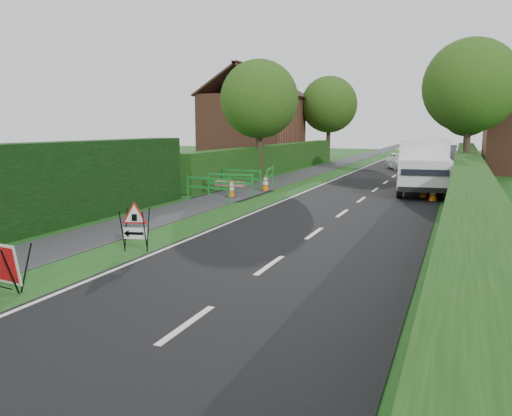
# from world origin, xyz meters

# --- Properties ---
(ground) EXTENTS (120.00, 120.00, 0.00)m
(ground) POSITION_xyz_m (0.00, 0.00, 0.00)
(ground) COLOR #1C4D16
(ground) RESTS_ON ground
(road_surface) EXTENTS (6.00, 90.00, 0.02)m
(road_surface) POSITION_xyz_m (2.50, 35.00, 0.00)
(road_surface) COLOR black
(road_surface) RESTS_ON ground
(footpath) EXTENTS (2.00, 90.00, 0.02)m
(footpath) POSITION_xyz_m (-3.00, 35.00, 0.01)
(footpath) COLOR #2D2D30
(footpath) RESTS_ON ground
(hedge_west_far) EXTENTS (1.00, 24.00, 1.80)m
(hedge_west_far) POSITION_xyz_m (-5.00, 22.00, 0.00)
(hedge_west_far) COLOR #14380F
(hedge_west_far) RESTS_ON ground
(hedge_east) EXTENTS (1.20, 50.00, 1.50)m
(hedge_east) POSITION_xyz_m (6.50, 16.00, 0.00)
(hedge_east) COLOR #14380F
(hedge_east) RESTS_ON ground
(house_west) EXTENTS (7.50, 7.40, 7.88)m
(house_west) POSITION_xyz_m (-10.00, 30.00, 2.90)
(house_west) COLOR brown
(house_west) RESTS_ON ground
(tree_nw) EXTENTS (4.40, 4.40, 6.70)m
(tree_nw) POSITION_xyz_m (-4.60, 18.00, 4.48)
(tree_nw) COLOR #2D2116
(tree_nw) RESTS_ON ground
(tree_ne) EXTENTS (5.20, 5.20, 7.79)m
(tree_ne) POSITION_xyz_m (6.40, 22.00, 5.17)
(tree_ne) COLOR #2D2116
(tree_ne) RESTS_ON ground
(tree_fw) EXTENTS (4.80, 4.80, 7.24)m
(tree_fw) POSITION_xyz_m (-4.60, 34.00, 4.83)
(tree_fw) COLOR #2D2116
(tree_fw) RESTS_ON ground
(tree_fe) EXTENTS (4.20, 4.20, 6.33)m
(tree_fe) POSITION_xyz_m (6.40, 38.00, 4.22)
(tree_fe) COLOR #2D2116
(tree_fe) RESTS_ON ground
(triangle_sign) EXTENTS (0.86, 0.86, 1.01)m
(triangle_sign) POSITION_xyz_m (-0.91, 0.91, 0.70)
(triangle_sign) COLOR black
(triangle_sign) RESTS_ON ground
(works_van) EXTENTS (2.56, 5.45, 2.41)m
(works_van) POSITION_xyz_m (4.61, 14.64, 1.28)
(works_van) COLOR silver
(works_van) RESTS_ON ground
(traffic_cone_0) EXTENTS (0.38, 0.38, 0.79)m
(traffic_cone_0) POSITION_xyz_m (5.21, 12.21, 0.39)
(traffic_cone_0) COLOR black
(traffic_cone_0) RESTS_ON ground
(traffic_cone_1) EXTENTS (0.38, 0.38, 0.79)m
(traffic_cone_1) POSITION_xyz_m (4.80, 13.11, 0.39)
(traffic_cone_1) COLOR black
(traffic_cone_1) RESTS_ON ground
(traffic_cone_2) EXTENTS (0.38, 0.38, 0.79)m
(traffic_cone_2) POSITION_xyz_m (5.17, 16.16, 0.39)
(traffic_cone_2) COLOR black
(traffic_cone_2) RESTS_ON ground
(traffic_cone_3) EXTENTS (0.38, 0.38, 0.79)m
(traffic_cone_3) POSITION_xyz_m (-2.72, 10.18, 0.39)
(traffic_cone_3) COLOR black
(traffic_cone_3) RESTS_ON ground
(traffic_cone_4) EXTENTS (0.38, 0.38, 0.79)m
(traffic_cone_4) POSITION_xyz_m (-2.16, 12.71, 0.39)
(traffic_cone_4) COLOR black
(traffic_cone_4) RESTS_ON ground
(ped_barrier_0) EXTENTS (2.09, 0.60, 1.00)m
(ped_barrier_0) POSITION_xyz_m (-3.10, 8.81, 0.63)
(ped_barrier_0) COLOR #167C2B
(ped_barrier_0) RESTS_ON ground
(ped_barrier_1) EXTENTS (2.08, 0.54, 1.00)m
(ped_barrier_1) POSITION_xyz_m (-2.97, 10.64, 0.63)
(ped_barrier_1) COLOR #167C2B
(ped_barrier_1) RESTS_ON ground
(ped_barrier_2) EXTENTS (2.08, 0.54, 1.00)m
(ped_barrier_2) POSITION_xyz_m (-3.36, 12.70, 0.63)
(ped_barrier_2) COLOR #167C2B
(ped_barrier_2) RESTS_ON ground
(ped_barrier_3) EXTENTS (0.81, 2.09, 1.00)m
(ped_barrier_3) POSITION_xyz_m (-2.45, 14.08, 0.63)
(ped_barrier_3) COLOR #167C2B
(ped_barrier_3) RESTS_ON ground
(redwhite_plank) EXTENTS (1.50, 0.04, 0.25)m
(redwhite_plank) POSITION_xyz_m (-3.26, 11.25, 0.00)
(redwhite_plank) COLOR red
(redwhite_plank) RESTS_ON ground
(hatchback_car) EXTENTS (2.71, 3.92, 1.24)m
(hatchback_car) POSITION_xyz_m (2.31, 27.11, 0.62)
(hatchback_car) COLOR white
(hatchback_car) RESTS_ON ground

